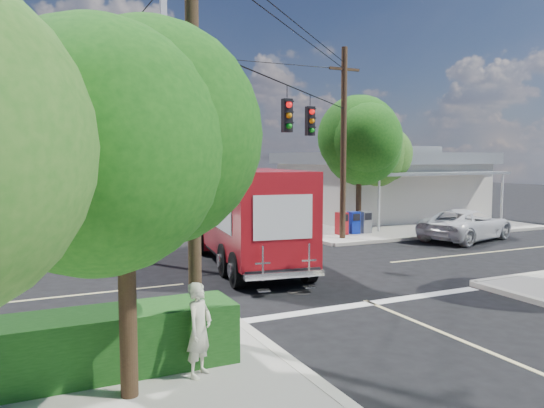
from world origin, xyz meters
TOP-DOWN VIEW (x-y plane):
  - ground at (0.00, 0.00)m, footprint 120.00×120.00m
  - sidewalk_ne at (10.88, 10.88)m, footprint 14.12×14.12m
  - road_markings at (0.00, -1.47)m, footprint 32.00×32.00m
  - building_ne at (12.50, 11.97)m, footprint 11.80×10.20m
  - radio_tower at (0.50, 20.00)m, footprint 0.80×0.80m
  - tree_sw_front at (-6.99, -7.54)m, footprint 3.88×3.78m
  - tree_ne_front at (7.21, 6.76)m, footprint 4.21×4.14m
  - tree_ne_back at (9.81, 8.96)m, footprint 3.77×3.66m
  - palm_nw_front at (-7.50, 7.50)m, footprint 3.01×3.08m
  - utility_poles at (-1.58, 1.60)m, footprint 12.00×10.68m
  - picket_fence at (-7.80, -5.60)m, footprint 5.94×0.06m
  - hedge_sw at (-8.00, -6.40)m, footprint 6.20×1.20m
  - vending_boxes at (6.50, 6.20)m, footprint 1.90×0.50m
  - delivery_truck at (-1.15, 1.43)m, footprint 3.53×8.36m
  - parked_car at (10.66, 2.85)m, footprint 5.83×3.84m
  - pedestrian at (-5.75, -7.22)m, footprint 0.71×0.70m

SIDE VIEW (x-z plane):
  - ground at x=0.00m, z-range 0.00..0.00m
  - road_markings at x=0.00m, z-range 0.00..0.01m
  - sidewalk_ne at x=10.88m, z-range 0.00..0.14m
  - picket_fence at x=-7.80m, z-range 0.18..1.18m
  - hedge_sw at x=-8.00m, z-range 0.14..1.24m
  - vending_boxes at x=6.50m, z-range 0.14..1.24m
  - parked_car at x=10.66m, z-range 0.00..1.49m
  - pedestrian at x=-5.75m, z-range 0.14..1.79m
  - delivery_truck at x=-1.15m, z-range 0.03..3.54m
  - building_ne at x=12.50m, z-range 0.07..4.57m
  - tree_ne_back at x=9.81m, z-range 1.27..7.10m
  - tree_sw_front at x=-6.99m, z-range 1.32..7.35m
  - utility_poles at x=-1.58m, z-range 0.17..9.17m
  - tree_ne_front at x=7.21m, z-range 1.44..8.09m
  - palm_nw_front at x=-7.50m, z-range 2.25..7.84m
  - radio_tower at x=0.50m, z-range -2.86..14.14m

